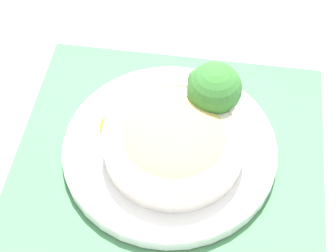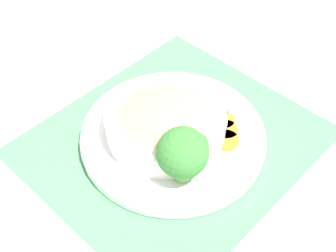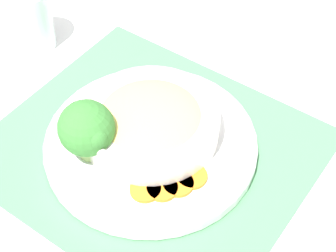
# 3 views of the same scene
# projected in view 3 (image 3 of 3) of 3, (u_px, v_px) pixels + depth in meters

# --- Properties ---
(ground_plane) EXTENTS (4.00, 4.00, 0.00)m
(ground_plane) POSITION_uv_depth(u_px,v_px,m) (151.00, 150.00, 0.78)
(ground_plane) COLOR white
(placemat) EXTENTS (0.46, 0.42, 0.00)m
(placemat) POSITION_uv_depth(u_px,v_px,m) (151.00, 149.00, 0.78)
(placemat) COLOR #4C8C59
(placemat) RESTS_ON ground_plane
(plate) EXTENTS (0.29, 0.29, 0.02)m
(plate) POSITION_uv_depth(u_px,v_px,m) (151.00, 143.00, 0.77)
(plate) COLOR white
(plate) RESTS_ON placemat
(bowl) EXTENTS (0.19, 0.19, 0.05)m
(bowl) POSITION_uv_depth(u_px,v_px,m) (151.00, 121.00, 0.76)
(bowl) COLOR silver
(bowl) RESTS_ON plate
(broccoli_floret) EXTENTS (0.07, 0.07, 0.09)m
(broccoli_floret) POSITION_uv_depth(u_px,v_px,m) (87.00, 129.00, 0.71)
(broccoli_floret) COLOR #84AD5B
(broccoli_floret) RESTS_ON plate
(carrot_slice_near) EXTENTS (0.04, 0.04, 0.01)m
(carrot_slice_near) POSITION_uv_depth(u_px,v_px,m) (145.00, 189.00, 0.71)
(carrot_slice_near) COLOR orange
(carrot_slice_near) RESTS_ON plate
(carrot_slice_middle) EXTENTS (0.04, 0.04, 0.01)m
(carrot_slice_middle) POSITION_uv_depth(u_px,v_px,m) (162.00, 188.00, 0.71)
(carrot_slice_middle) COLOR orange
(carrot_slice_middle) RESTS_ON plate
(carrot_slice_far) EXTENTS (0.04, 0.04, 0.01)m
(carrot_slice_far) POSITION_uv_depth(u_px,v_px,m) (178.00, 184.00, 0.72)
(carrot_slice_far) COLOR orange
(carrot_slice_far) RESTS_ON plate
(carrot_slice_extra) EXTENTS (0.04, 0.04, 0.01)m
(carrot_slice_extra) POSITION_uv_depth(u_px,v_px,m) (192.00, 176.00, 0.72)
(carrot_slice_extra) COLOR orange
(carrot_slice_extra) RESTS_ON plate
(water_glass) EXTENTS (0.08, 0.08, 0.10)m
(water_glass) POSITION_uv_depth(u_px,v_px,m) (29.00, 22.00, 0.90)
(water_glass) COLOR silver
(water_glass) RESTS_ON ground_plane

